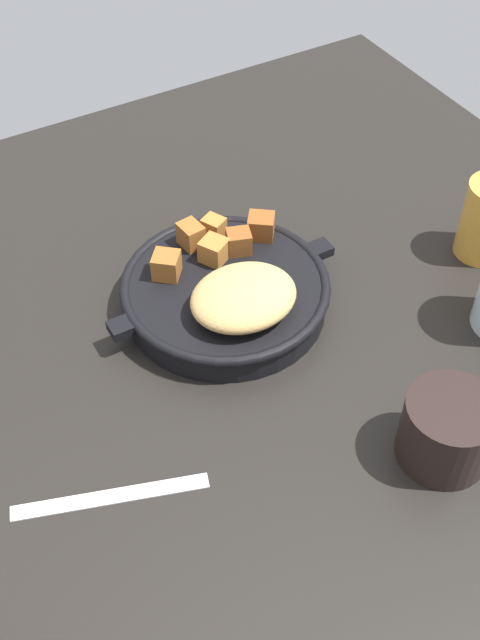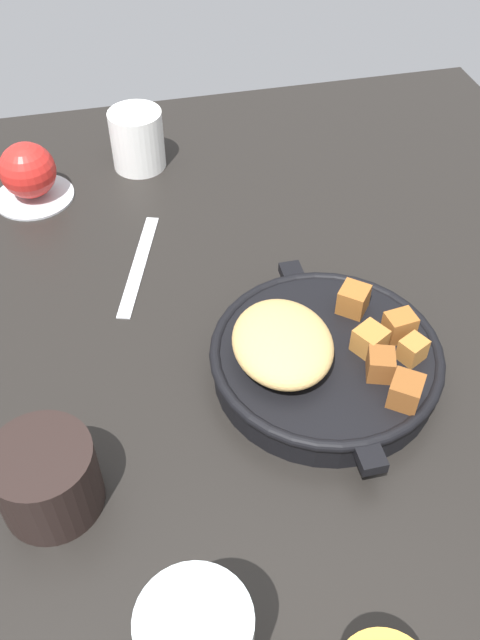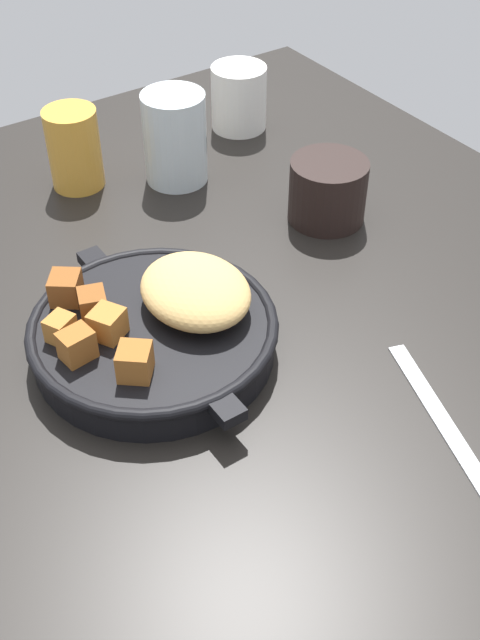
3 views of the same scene
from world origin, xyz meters
The scene contains 4 objects.
ground_plane centered at (0.00, 0.00, -1.20)cm, with size 113.79×100.39×2.40cm, color black.
cast_iron_skillet centered at (-5.07, -4.19, 2.82)cm, with size 28.22×23.89×7.62cm.
butter_knife centered at (16.60, 12.11, 0.18)cm, with size 18.65×1.60×0.36cm, color silver.
coffee_mug_dark centered at (-13.70, 23.51, 3.71)cm, with size 9.05×9.05×7.43cm, color black.
Camera 1 is at (25.64, 52.61, 66.57)cm, focal length 45.07 mm.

